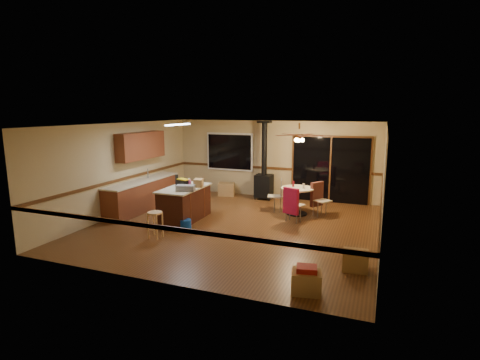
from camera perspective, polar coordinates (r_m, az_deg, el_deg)
The scene contains 35 objects.
floor at distance 9.79m, azimuth -0.63°, elevation -6.94°, with size 7.00×7.00×0.00m, color #573318.
ceiling at distance 9.34m, azimuth -0.67°, elevation 8.46°, with size 7.00×7.00×0.00m, color silver.
wall_back at distance 12.76m, azimuth 5.17°, elevation 3.15°, with size 7.00×7.00×0.00m, color tan.
wall_front at distance 6.43m, azimuth -12.27°, elevation -4.55°, with size 7.00×7.00×0.00m, color tan.
wall_left at distance 11.23m, azimuth -17.49°, elevation 1.67°, with size 7.00×7.00×0.00m, color tan.
wall_right at distance 8.83m, azimuth 20.97°, elevation -0.89°, with size 7.00×7.00×0.00m, color tan.
chair_rail at distance 9.53m, azimuth -0.65°, elevation -1.20°, with size 7.00×7.00×0.08m, color #502D14, non-canonical shape.
window at distance 13.21m, azimuth -1.58°, elevation 4.32°, with size 1.72×0.10×1.32m, color black.
sliding_door at distance 12.37m, azimuth 13.58°, elevation 1.49°, with size 2.52×0.10×2.10m, color black.
lower_cabinets at distance 11.60m, azimuth -14.56°, elevation -2.27°, with size 0.60×3.00×0.86m, color brown.
countertop at distance 11.51m, azimuth -14.67°, elevation -0.09°, with size 0.64×3.04×0.04m, color beige.
upper_cabinets at distance 11.61m, azimuth -14.83°, elevation 5.08°, with size 0.35×2.00×0.80m, color brown.
kitchen_island at distance 10.29m, azimuth -8.44°, elevation -3.55°, with size 0.88×1.68×0.90m.
wood_stove at distance 12.48m, azimuth 3.68°, elevation 0.35°, with size 0.55×0.50×2.52m.
ceiling_fan at distance 10.55m, azimuth 8.99°, elevation 6.48°, with size 0.24×0.24×0.55m.
fluorescent_strip at distance 10.40m, azimuth -9.40°, elevation 8.32°, with size 0.10×1.20×0.04m, color white.
toolbox_grey at distance 9.75m, azimuth -8.30°, elevation -1.20°, with size 0.47×0.26×0.15m, color slate.
toolbox_black at distance 10.20m, azimuth -8.61°, elevation -0.54°, with size 0.36×0.19×0.20m, color black.
toolbox_yellow_lid at distance 10.17m, azimuth -8.62°, elevation 0.09°, with size 0.34×0.18×0.03m, color gold.
box_on_island at distance 10.22m, azimuth -6.34°, elevation -0.43°, with size 0.23×0.32×0.21m, color olive.
bottle_dark at distance 10.46m, azimuth -9.61°, elevation 0.01°, with size 0.09×0.09×0.30m, color black.
bottle_pink at distance 10.08m, azimuth -7.66°, elevation -0.60°, with size 0.07×0.07×0.22m, color #D84C8C.
bottle_white at distance 10.49m, azimuth -7.75°, elevation -0.25°, with size 0.06×0.06×0.18m, color white.
bar_stool at distance 9.03m, azimuth -12.78°, elevation -6.67°, with size 0.34×0.34×0.62m, color tan.
blue_bucket at distance 9.61m, azimuth -8.28°, elevation -6.65°, with size 0.28×0.28×0.24m, color #0D45BB.
dining_table at distance 10.80m, azimuth 8.73°, elevation -2.45°, with size 0.94×0.94×0.78m.
glass_red at distance 10.86m, azimuth 8.12°, elevation -0.58°, with size 0.06×0.06×0.16m, color #590C14.
glass_cream at distance 10.65m, azimuth 9.66°, elevation -0.90°, with size 0.06×0.06×0.14m, color beige.
chair_left at distance 11.04m, azimuth 5.85°, elevation -1.79°, with size 0.49×0.49×0.51m.
chair_near at distance 9.95m, azimuth 7.84°, elevation -3.17°, with size 0.56×0.58×0.70m.
chair_right at distance 10.83m, azimuth 11.73°, elevation -2.16°, with size 0.61×0.60×0.70m.
box_under_window at distance 13.09m, azimuth -2.08°, elevation -1.42°, with size 0.55×0.44×0.44m, color olive.
box_corner_a at distance 6.45m, azimuth 10.07°, elevation -15.03°, with size 0.48×0.41×0.37m, color olive.
box_corner_b at distance 7.47m, azimuth 17.18°, elevation -11.64°, with size 0.46×0.39×0.37m, color olive.
box_small_red at distance 6.35m, azimuth 10.14°, elevation -13.18°, with size 0.33×0.27×0.09m, color maroon.
Camera 1 is at (3.45, -8.67, 2.96)m, focal length 28.00 mm.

